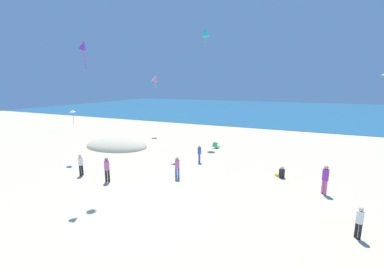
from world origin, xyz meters
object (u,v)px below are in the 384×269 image
(person_2, at_px, (325,178))
(kite_teal, at_px, (205,32))
(person_1, at_px, (177,166))
(beach_chair_far_left, at_px, (216,146))
(person_3, at_px, (281,173))
(person_6, at_px, (107,168))
(person_4, at_px, (81,163))
(kite_white, at_px, (72,111))
(beach_chair_far_right, at_px, (176,161))
(person_5, at_px, (359,220))
(kite_purple, at_px, (83,45))
(kite_pink, at_px, (155,78))
(person_0, at_px, (199,153))

(person_2, bearing_deg, kite_teal, -79.93)
(person_1, distance_m, kite_teal, 15.61)
(beach_chair_far_left, height_order, person_3, person_3)
(person_6, xyz_separation_m, kite_teal, (1.34, 13.58, 10.57))
(person_4, distance_m, kite_white, 5.10)
(beach_chair_far_right, xyz_separation_m, person_4, (-4.81, -4.94, 0.62))
(person_6, bearing_deg, person_5, 69.10)
(beach_chair_far_right, bearing_deg, beach_chair_far_left, -97.15)
(person_5, bearing_deg, beach_chair_far_right, -70.10)
(person_4, distance_m, kite_purple, 8.06)
(person_4, bearing_deg, person_6, -177.64)
(person_4, bearing_deg, person_3, -151.35)
(person_6, distance_m, kite_pink, 17.25)
(beach_chair_far_right, height_order, person_0, person_0)
(person_1, height_order, kite_white, kite_white)
(person_2, distance_m, kite_teal, 18.34)
(person_3, bearing_deg, person_1, 61.50)
(person_0, height_order, person_2, person_2)
(person_6, distance_m, kite_teal, 17.26)
(beach_chair_far_right, xyz_separation_m, person_5, (11.40, -5.55, 0.55))
(person_3, relative_size, kite_purple, 0.51)
(person_1, distance_m, person_3, 7.10)
(person_5, height_order, kite_teal, kite_teal)
(kite_white, bearing_deg, person_6, -23.84)
(person_2, distance_m, person_4, 15.60)
(person_0, bearing_deg, person_6, 22.75)
(person_3, xyz_separation_m, person_6, (-10.20, -5.52, 0.64))
(person_0, relative_size, person_3, 1.76)
(person_3, bearing_deg, kite_white, 46.47)
(beach_chair_far_right, height_order, kite_teal, kite_teal)
(beach_chair_far_left, relative_size, person_0, 0.58)
(person_1, relative_size, kite_purple, 0.94)
(person_5, relative_size, kite_white, 1.22)
(beach_chair_far_right, bearing_deg, person_4, 49.38)
(person_2, relative_size, kite_purple, 1.08)
(person_4, xyz_separation_m, kite_teal, (3.83, 13.44, 10.63))
(beach_chair_far_right, xyz_separation_m, person_6, (-2.32, -5.08, 0.68))
(person_2, height_order, person_5, person_2)
(person_6, bearing_deg, kite_purple, -5.10)
(beach_chair_far_left, distance_m, person_2, 11.95)
(beach_chair_far_right, xyz_separation_m, kite_white, (-7.97, -2.59, 3.87))
(beach_chair_far_left, xyz_separation_m, person_2, (9.20, -7.59, 0.74))
(person_0, relative_size, kite_purple, 0.90)
(kite_purple, bearing_deg, beach_chair_far_left, 76.16)
(person_4, xyz_separation_m, kite_purple, (2.84, -1.60, 7.38))
(kite_teal, bearing_deg, person_2, -40.94)
(person_4, height_order, kite_pink, kite_pink)
(kite_white, distance_m, kite_purple, 8.29)
(person_3, relative_size, person_6, 0.50)
(beach_chair_far_left, bearing_deg, kite_white, 153.77)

